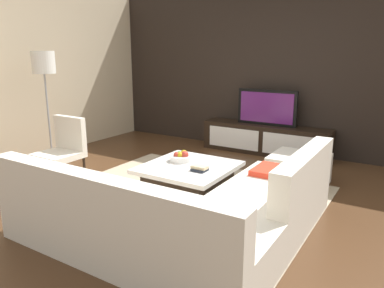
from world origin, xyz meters
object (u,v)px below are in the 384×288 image
(television, at_px, (267,107))
(accent_chair_near, at_px, (64,146))
(ottoman, at_px, (299,170))
(fruit_bowl, at_px, (181,157))
(coffee_table, at_px, (189,179))
(media_console, at_px, (265,139))
(book_stack, at_px, (200,168))
(floor_lamp, at_px, (44,69))
(sectional_couch, at_px, (188,215))

(television, relative_size, accent_chair_near, 1.17)
(ottoman, xyz_separation_m, fruit_bowl, (-1.21, -0.96, 0.23))
(coffee_table, bearing_deg, media_console, 87.51)
(coffee_table, xyz_separation_m, ottoman, (1.04, 1.07, -0.00))
(book_stack, bearing_deg, accent_chair_near, -170.11)
(coffee_table, height_order, book_stack, book_stack)
(floor_lamp, height_order, fruit_bowl, floor_lamp)
(ottoman, distance_m, fruit_bowl, 1.57)
(media_console, height_order, book_stack, media_console)
(fruit_bowl, distance_m, book_stack, 0.45)
(television, xyz_separation_m, book_stack, (0.12, -2.41, -0.39))
(ottoman, bearing_deg, floor_lamp, -161.58)
(media_console, relative_size, sectional_couch, 0.89)
(ottoman, relative_size, fruit_bowl, 2.50)
(ottoman, bearing_deg, fruit_bowl, -141.49)
(floor_lamp, bearing_deg, television, 43.33)
(media_console, relative_size, ottoman, 3.13)
(coffee_table, height_order, fruit_bowl, fruit_bowl)
(coffee_table, bearing_deg, accent_chair_near, -165.28)
(media_console, height_order, fruit_bowl, fruit_bowl)
(television, relative_size, fruit_bowl, 3.65)
(coffee_table, relative_size, floor_lamp, 0.61)
(sectional_couch, height_order, floor_lamp, floor_lamp)
(sectional_couch, bearing_deg, ottoman, 78.51)
(floor_lamp, bearing_deg, accent_chair_near, -25.87)
(floor_lamp, bearing_deg, media_console, 43.32)
(television, bearing_deg, book_stack, -87.15)
(floor_lamp, distance_m, fruit_bowl, 2.48)
(sectional_couch, bearing_deg, media_console, 99.00)
(accent_chair_near, height_order, ottoman, accent_chair_near)
(media_console, xyz_separation_m, coffee_table, (-0.10, -2.30, -0.05))
(media_console, distance_m, television, 0.55)
(television, bearing_deg, media_console, -90.00)
(accent_chair_near, relative_size, fruit_bowl, 3.11)
(coffee_table, height_order, floor_lamp, floor_lamp)
(coffee_table, bearing_deg, fruit_bowl, 149.68)
(fruit_bowl, bearing_deg, book_stack, -28.42)
(media_console, bearing_deg, accent_chair_near, -123.20)
(accent_chair_near, distance_m, fruit_bowl, 1.62)
(media_console, bearing_deg, fruit_bowl, -97.13)
(media_console, height_order, ottoman, media_console)
(book_stack, bearing_deg, sectional_couch, -65.45)
(sectional_couch, distance_m, ottoman, 2.10)
(coffee_table, bearing_deg, ottoman, 45.79)
(television, xyz_separation_m, sectional_couch, (0.52, -3.28, -0.52))
(television, relative_size, book_stack, 5.51)
(media_console, height_order, accent_chair_near, accent_chair_near)
(sectional_couch, distance_m, coffee_table, 1.17)
(television, height_order, ottoman, television)
(coffee_table, distance_m, floor_lamp, 2.74)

